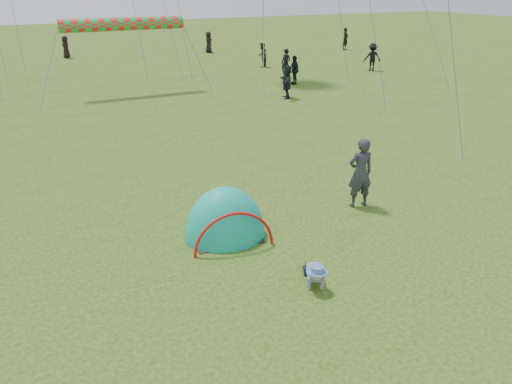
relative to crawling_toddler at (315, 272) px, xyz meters
name	(u,v)px	position (x,y,z in m)	size (l,w,h in m)	color
ground	(376,283)	(1.12, -0.49, -0.28)	(140.00, 140.00, 0.00)	#1A470A
crawling_toddler	(315,272)	(0.00, 0.00, 0.00)	(0.51, 0.72, 0.55)	black
popup_tent	(225,236)	(-0.74, 2.59, -0.28)	(1.86, 1.54, 2.41)	#139A83
standing_adult	(360,173)	(3.01, 2.59, 0.64)	(0.67, 0.44, 1.83)	#2D2C35
crowd_person_0	(345,39)	(21.62, 28.76, 0.61)	(0.65, 0.43, 1.78)	black
crowd_person_4	(208,42)	(10.62, 32.17, 0.55)	(0.81, 0.53, 1.66)	black
crowd_person_9	(372,57)	(16.85, 19.30, 0.59)	(1.12, 0.64, 1.73)	black
crowd_person_10	(66,47)	(-0.07, 34.17, 0.53)	(0.79, 0.52, 1.62)	black
crowd_person_11	(287,82)	(7.79, 14.65, 0.54)	(1.52, 0.48, 1.64)	black
crowd_person_12	(286,63)	(10.58, 19.57, 0.57)	(0.62, 0.40, 1.69)	black
crowd_person_13	(262,55)	(11.16, 23.79, 0.53)	(0.78, 0.61, 1.61)	#2E241C
crowd_person_14	(294,70)	(9.99, 17.60, 0.52)	(0.93, 0.39, 1.59)	black
rainbow_tube_kite	(123,24)	(1.07, 19.25, 3.16)	(0.64, 0.64, 6.06)	red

